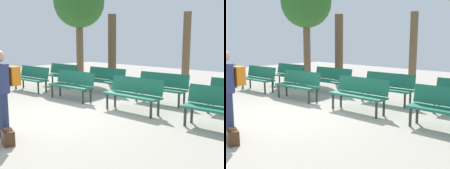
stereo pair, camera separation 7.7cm
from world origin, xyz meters
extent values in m
plane|color=#B2A899|center=(0.00, 0.00, 0.00)|extent=(24.00, 24.00, 0.00)
cube|color=#19664C|center=(-3.48, 1.37, 0.43)|extent=(1.62, 0.54, 0.05)
cube|color=#19664C|center=(-3.50, 1.57, 0.68)|extent=(1.60, 0.22, 0.40)
cylinder|color=#2D332D|center=(-4.17, 1.17, 0.20)|extent=(0.06, 0.06, 0.40)
cylinder|color=#2D332D|center=(-2.78, 1.25, 0.20)|extent=(0.06, 0.06, 0.40)
cylinder|color=#2D332D|center=(-4.19, 1.49, 0.20)|extent=(0.06, 0.06, 0.40)
cylinder|color=#2D332D|center=(-2.79, 1.57, 0.20)|extent=(0.06, 0.06, 0.40)
cube|color=#19664C|center=(-1.24, 1.43, 0.43)|extent=(1.62, 0.53, 0.05)
cube|color=#19664C|center=(-1.25, 1.63, 0.68)|extent=(1.60, 0.21, 0.40)
cylinder|color=#2D332D|center=(-1.93, 1.23, 0.20)|extent=(0.06, 0.06, 0.40)
cylinder|color=#2D332D|center=(-0.53, 1.31, 0.20)|extent=(0.06, 0.06, 0.40)
cylinder|color=#2D332D|center=(-1.95, 1.55, 0.20)|extent=(0.06, 0.06, 0.40)
cylinder|color=#2D332D|center=(-0.55, 1.63, 0.20)|extent=(0.06, 0.06, 0.40)
cube|color=#19664C|center=(1.07, 1.57, 0.43)|extent=(1.61, 0.48, 0.05)
cube|color=#19664C|center=(1.06, 1.77, 0.68)|extent=(1.60, 0.16, 0.40)
cylinder|color=#2D332D|center=(0.37, 1.39, 0.20)|extent=(0.06, 0.06, 0.40)
cylinder|color=#2D332D|center=(1.77, 1.43, 0.20)|extent=(0.06, 0.06, 0.40)
cylinder|color=#2D332D|center=(0.36, 1.71, 0.20)|extent=(0.06, 0.06, 0.40)
cylinder|color=#2D332D|center=(1.76, 1.75, 0.20)|extent=(0.06, 0.06, 0.40)
cube|color=#19664C|center=(3.35, 1.62, 0.43)|extent=(1.61, 0.49, 0.05)
cylinder|color=#2D332D|center=(2.65, 1.44, 0.20)|extent=(0.06, 0.06, 0.40)
cylinder|color=#2D332D|center=(2.64, 1.76, 0.20)|extent=(0.06, 0.06, 0.40)
cube|color=#19664C|center=(-3.50, 2.70, 0.43)|extent=(1.62, 0.51, 0.05)
cube|color=#19664C|center=(-3.51, 2.90, 0.68)|extent=(1.60, 0.19, 0.40)
cylinder|color=#2D332D|center=(-4.20, 2.51, 0.20)|extent=(0.06, 0.06, 0.40)
cylinder|color=#2D332D|center=(-2.80, 2.57, 0.20)|extent=(0.06, 0.06, 0.40)
cylinder|color=#2D332D|center=(-4.21, 2.83, 0.20)|extent=(0.06, 0.06, 0.40)
cylinder|color=#2D332D|center=(-2.81, 2.89, 0.20)|extent=(0.06, 0.06, 0.40)
cube|color=#19664C|center=(-1.24, 2.84, 0.43)|extent=(1.62, 0.54, 0.05)
cube|color=#19664C|center=(-1.25, 3.04, 0.68)|extent=(1.60, 0.22, 0.40)
cylinder|color=#2D332D|center=(-1.93, 2.63, 0.20)|extent=(0.06, 0.06, 0.40)
cylinder|color=#2D332D|center=(-0.53, 2.72, 0.20)|extent=(0.06, 0.06, 0.40)
cylinder|color=#2D332D|center=(-1.95, 2.95, 0.20)|extent=(0.06, 0.06, 0.40)
cylinder|color=#2D332D|center=(-0.55, 3.04, 0.20)|extent=(0.06, 0.06, 0.40)
cube|color=#19664C|center=(1.03, 2.89, 0.43)|extent=(1.62, 0.53, 0.05)
cube|color=#19664C|center=(1.02, 3.09, 0.68)|extent=(1.60, 0.21, 0.40)
cylinder|color=#2D332D|center=(0.34, 2.69, 0.20)|extent=(0.06, 0.06, 0.40)
cylinder|color=#2D332D|center=(1.74, 2.77, 0.20)|extent=(0.06, 0.06, 0.40)
cylinder|color=#2D332D|center=(0.32, 3.01, 0.20)|extent=(0.06, 0.06, 0.40)
cylinder|color=#2D332D|center=(1.72, 3.09, 0.20)|extent=(0.06, 0.06, 0.40)
cylinder|color=#2D332D|center=(2.56, 2.80, 0.20)|extent=(0.06, 0.06, 0.40)
cylinder|color=#2D332D|center=(2.53, 3.12, 0.20)|extent=(0.06, 0.06, 0.40)
cylinder|color=brown|center=(-2.47, 4.61, 1.43)|extent=(0.34, 0.34, 2.86)
cylinder|color=brown|center=(0.02, 6.25, 1.46)|extent=(0.30, 0.30, 2.91)
cylinder|color=brown|center=(-4.80, 4.85, 1.43)|extent=(0.34, 0.34, 2.85)
sphere|color=#2D6628|center=(-4.80, 4.85, 3.56)|extent=(2.36, 2.36, 2.36)
cylinder|color=navy|center=(0.54, -1.54, 0.42)|extent=(0.16, 0.16, 0.85)
cylinder|color=navy|center=(0.38, -1.55, 0.42)|extent=(0.16, 0.16, 0.85)
cylinder|color=navy|center=(0.46, -1.54, 1.12)|extent=(0.35, 0.35, 0.55)
cube|color=orange|center=(0.45, -1.29, 1.15)|extent=(0.29, 0.19, 0.36)
cube|color=#4C2D19|center=(0.89, -1.67, 0.13)|extent=(0.36, 0.26, 0.26)
torus|color=#4C2D19|center=(0.89, -1.67, 0.28)|extent=(0.16, 0.16, 0.02)
cylinder|color=#383D38|center=(-4.91, 1.02, 0.44)|extent=(0.54, 0.54, 0.88)
camera|label=1|loc=(5.45, -3.83, 1.84)|focal=44.63mm
camera|label=2|loc=(5.51, -3.78, 1.84)|focal=44.63mm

